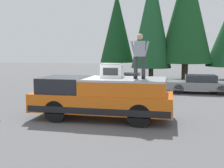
# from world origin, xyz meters

# --- Properties ---
(ground_plane) EXTENTS (90.00, 90.00, 0.00)m
(ground_plane) POSITION_xyz_m (0.00, 0.00, 0.00)
(ground_plane) COLOR #565659
(pickup_truck) EXTENTS (2.01, 5.54, 1.65)m
(pickup_truck) POSITION_xyz_m (0.23, -0.70, 0.87)
(pickup_truck) COLOR orange
(pickup_truck) RESTS_ON ground
(compressor_unit) EXTENTS (0.65, 0.84, 0.56)m
(compressor_unit) POSITION_xyz_m (0.42, -1.07, 1.93)
(compressor_unit) COLOR white
(compressor_unit) RESTS_ON pickup_truck
(person_on_truck_bed) EXTENTS (0.29, 0.72, 1.69)m
(person_on_truck_bed) POSITION_xyz_m (0.25, -2.18, 2.55)
(person_on_truck_bed) COLOR #333338
(person_on_truck_bed) RESTS_ON pickup_truck
(parked_car_grey) EXTENTS (1.64, 4.10, 1.16)m
(parked_car_grey) POSITION_xyz_m (8.05, -5.11, 0.58)
(parked_car_grey) COLOR gray
(parked_car_grey) RESTS_ON ground
(parked_car_black) EXTENTS (1.64, 4.10, 1.16)m
(parked_car_black) POSITION_xyz_m (8.46, -0.19, 0.58)
(parked_car_black) COLOR black
(parked_car_black) RESTS_ON ground
(conifer_left) EXTENTS (4.63, 4.63, 10.78)m
(conifer_left) POSITION_xyz_m (15.38, -4.51, 6.17)
(conifer_left) COLOR #4C3826
(conifer_left) RESTS_ON ground
(conifer_center_left) EXTENTS (3.55, 3.55, 9.78)m
(conifer_center_left) POSITION_xyz_m (14.70, -1.54, 5.47)
(conifer_center_left) COLOR #4C3826
(conifer_center_left) RESTS_ON ground
(conifer_center_right) EXTENTS (3.20, 3.20, 8.17)m
(conifer_center_right) POSITION_xyz_m (16.02, 1.86, 4.86)
(conifer_center_right) COLOR #4C3826
(conifer_center_right) RESTS_ON ground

